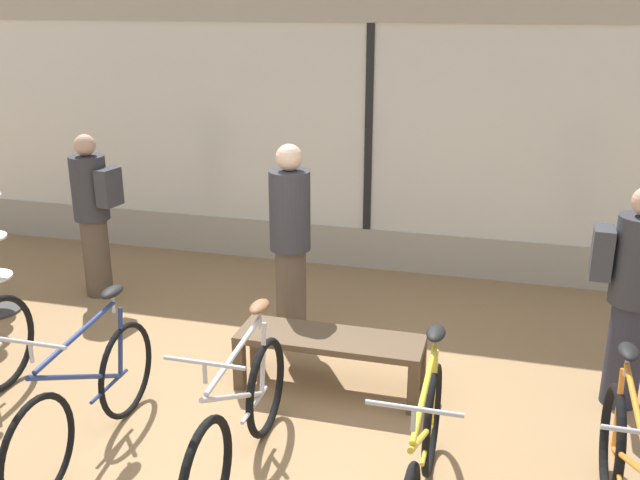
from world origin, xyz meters
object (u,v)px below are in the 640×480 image
object	(u,v)px
bicycle_center	(240,421)
customer_near_rack	(631,291)
customer_mid_floor	(290,241)
bicycle_right	(422,462)
display_bench	(330,346)
bicycle_left	(87,399)
customer_by_window	(93,211)

from	to	relation	value
bicycle_center	customer_near_rack	size ratio (longest dim) A/B	1.01
bicycle_center	customer_mid_floor	distance (m)	1.94
bicycle_right	customer_near_rack	world-z (taller)	customer_near_rack
customer_mid_floor	display_bench	bearing A→B (deg)	-53.09
bicycle_left	customer_mid_floor	size ratio (longest dim) A/B	0.97
bicycle_left	bicycle_center	bearing A→B (deg)	2.48
display_bench	customer_by_window	distance (m)	2.96
display_bench	bicycle_right	bearing A→B (deg)	-56.21
bicycle_right	customer_mid_floor	bearing A→B (deg)	124.92
display_bench	customer_near_rack	world-z (taller)	customer_near_rack
bicycle_left	customer_by_window	distance (m)	2.77
bicycle_center	bicycle_right	bearing A→B (deg)	-6.81
bicycle_left	customer_mid_floor	bearing A→B (deg)	67.73
bicycle_left	display_bench	world-z (taller)	bicycle_left
bicycle_right	customer_by_window	xyz separation A→B (m)	(-3.53, 2.45, 0.48)
bicycle_right	customer_mid_floor	distance (m)	2.47
customer_near_rack	bicycle_right	bearing A→B (deg)	-126.63
customer_mid_floor	bicycle_right	bearing A→B (deg)	-55.08
customer_near_rack	customer_by_window	world-z (taller)	customer_near_rack
bicycle_right	bicycle_center	bearing A→B (deg)	173.19
customer_by_window	bicycle_left	bearing A→B (deg)	-59.66
customer_near_rack	customer_by_window	distance (m)	4.82
customer_near_rack	customer_mid_floor	world-z (taller)	customer_mid_floor
bicycle_right	customer_by_window	size ratio (longest dim) A/B	1.08
display_bench	customer_near_rack	size ratio (longest dim) A/B	0.85
customer_near_rack	bicycle_left	bearing A→B (deg)	-155.27
bicycle_left	display_bench	size ratio (longest dim) A/B	1.20
customer_by_window	customer_mid_floor	bearing A→B (deg)	-12.27
bicycle_center	customer_mid_floor	bearing A→B (deg)	97.79
bicycle_center	bicycle_right	size ratio (longest dim) A/B	0.95
customer_by_window	customer_mid_floor	size ratio (longest dim) A/B	0.94
bicycle_left	customer_near_rack	world-z (taller)	customer_near_rack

